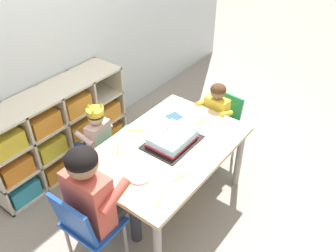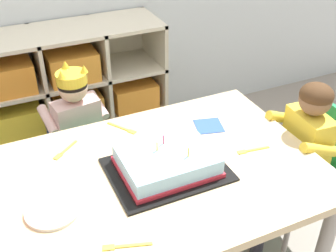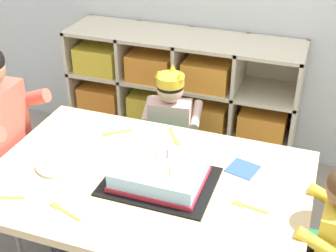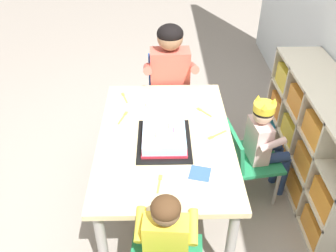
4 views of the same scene
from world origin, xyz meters
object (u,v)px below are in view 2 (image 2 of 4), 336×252
Objects in this scene: activity_table at (152,188)px; child_with_crown at (74,120)px; paper_plate_stack at (53,210)px; fork_at_table_front_edge at (123,128)px; fork_by_napkin at (64,151)px; classroom_chair_guest_side at (311,165)px; birthday_cake_on_tray at (167,163)px; guest_at_table_side at (296,148)px; fork_scattered_mid_table at (124,246)px; classroom_chair_blue at (86,156)px; fork_near_cake_tray at (251,150)px.

child_with_crown is (-0.13, 0.67, -0.06)m from activity_table.
paper_plate_stack is 1.38× the size of fork_at_table_front_edge.
child_with_crown is at bearing 33.67° from fork_by_napkin.
birthday_cake_on_tray reaches higher than classroom_chair_guest_side.
fork_scattered_mid_table is at bearing -68.07° from guest_at_table_side.
activity_table is 0.61m from classroom_chair_blue.
classroom_chair_blue is 1.05m from classroom_chair_guest_side.
child_with_crown is 5.58× the size of fork_scattered_mid_table.
guest_at_table_side reaches higher than fork_scattered_mid_table.
classroom_chair_guest_side reaches higher than activity_table.
activity_table is at bearing 146.21° from fork_at_table_front_edge.
fork_by_napkin is 0.87× the size of fork_at_table_front_edge.
classroom_chair_guest_side is at bearing 1.55° from paper_plate_stack.
child_with_crown is 1.92× the size of birthday_cake_on_tray.
activity_table is at bearing 92.33° from child_with_crown.
paper_plate_stack is (-0.23, -0.71, 0.13)m from child_with_crown.
fork_scattered_mid_table reaches higher than activity_table.
fork_by_napkin is at bearing -100.40° from classroom_chair_guest_side.
activity_table is 0.66m from guest_at_table_side.
classroom_chair_blue is 0.70× the size of child_with_crown.
fork_at_table_front_edge is (-0.40, 0.35, 0.00)m from fork_near_cake_tray.
classroom_chair_blue is 0.84m from fork_near_cake_tray.
fork_by_napkin is at bearing 68.54° from fork_at_table_front_edge.
guest_at_table_side reaches higher than fork_near_cake_tray.
child_with_crown reaches higher than paper_plate_stack.
fork_by_napkin and fork_scattered_mid_table have the same top height.
classroom_chair_guest_side is (0.89, -0.68, -0.08)m from child_with_crown.
fork_by_napkin is 0.26m from fork_at_table_front_edge.
guest_at_table_side is at bearing -90.00° from classroom_chair_guest_side.
birthday_cake_on_tray reaches higher than fork_by_napkin.
fork_scattered_mid_table is at bearing 76.81° from child_with_crown.
activity_table is at bearing -177.20° from fork_near_cake_tray.
classroom_chair_guest_side is 5.15× the size of fork_at_table_front_edge.
fork_at_table_front_edge is (0.00, 0.31, 0.07)m from activity_table.
fork_by_napkin is at bearing 64.04° from child_with_crown.
fork_at_table_front_edge is (-0.76, 0.32, 0.21)m from classroom_chair_guest_side.
child_with_crown is at bearing 103.23° from fork_scattered_mid_table.
fork_by_napkin is at bearing -101.52° from guest_at_table_side.
classroom_chair_blue is at bearing -121.60° from guest_at_table_side.
child_with_crown is at bearing 71.64° from paper_plate_stack.
fork_at_table_front_edge is at bearing 102.09° from child_with_crown.
fork_at_table_front_edge is at bearing -111.22° from guest_at_table_side.
fork_near_cake_tray is (0.53, -0.70, 0.13)m from child_with_crown.
birthday_cake_on_tray is at bearing -176.94° from fork_near_cake_tray.
fork_by_napkin is at bearing 139.31° from birthday_cake_on_tray.
classroom_chair_blue is 3.92× the size of fork_scattered_mid_table.
birthday_cake_on_tray is 0.33m from fork_at_table_front_edge.
fork_at_table_front_edge and fork_scattered_mid_table have the same top height.
birthday_cake_on_tray is (-0.71, 0.00, 0.24)m from classroom_chair_guest_side.
birthday_cake_on_tray is 0.37m from fork_scattered_mid_table.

